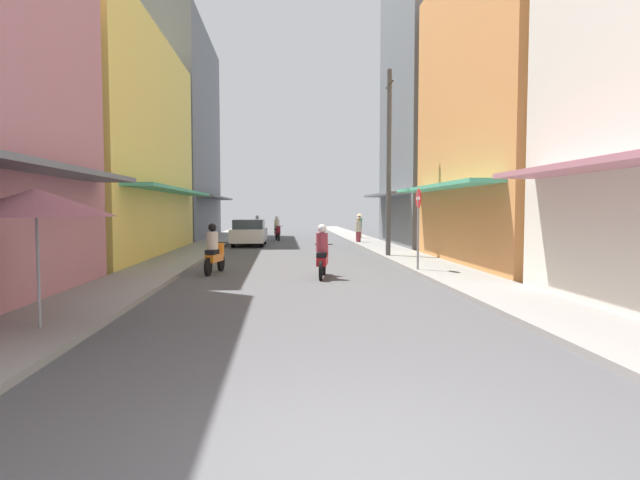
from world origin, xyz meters
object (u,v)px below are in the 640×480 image
object	(u,v)px
motorbike_orange	(214,251)
street_sign_no_entry	(418,219)
parked_car	(249,232)
motorbike_white	(258,227)
pedestrian_midway	(358,231)
motorbike_maroon	(277,230)
pedestrian_far	(359,225)
utility_pole	(389,163)
motorbike_red	(322,254)
vendor_umbrella	(36,202)

from	to	relation	value
motorbike_orange	street_sign_no_entry	bearing A→B (deg)	-3.25
parked_car	street_sign_no_entry	world-z (taller)	street_sign_no_entry
motorbike_white	pedestrian_midway	xyz separation A→B (m)	(6.21, -8.38, 0.06)
pedestrian_midway	motorbike_maroon	bearing A→B (deg)	142.02
motorbike_orange	motorbike_white	world-z (taller)	same
motorbike_orange	street_sign_no_entry	distance (m)	6.45
motorbike_orange	pedestrian_far	world-z (taller)	pedestrian_far
motorbike_maroon	utility_pole	bearing A→B (deg)	-69.32
motorbike_orange	utility_pole	world-z (taller)	utility_pole
motorbike_maroon	motorbike_red	world-z (taller)	same
motorbike_white	motorbike_red	bearing A→B (deg)	-82.59
pedestrian_midway	vendor_umbrella	xyz separation A→B (m)	(-8.28, -21.01, 1.35)
motorbike_orange	vendor_umbrella	size ratio (longest dim) A/B	0.75
pedestrian_far	motorbike_white	bearing A→B (deg)	148.08
motorbike_white	utility_pole	xyz separation A→B (m)	(6.15, -17.05, 3.20)
pedestrian_midway	pedestrian_far	xyz separation A→B (m)	(0.68, 4.09, 0.22)
motorbike_orange	vendor_umbrella	xyz separation A→B (m)	(-1.76, -7.69, 1.41)
parked_car	street_sign_no_entry	distance (m)	14.05
parked_car	pedestrian_midway	bearing A→B (deg)	9.47
motorbike_orange	motorbike_white	size ratio (longest dim) A/B	0.99
pedestrian_midway	vendor_umbrella	distance (m)	22.63
utility_pole	street_sign_no_entry	distance (m)	5.47
motorbike_maroon	pedestrian_midway	world-z (taller)	motorbike_maroon
utility_pole	parked_car	bearing A→B (deg)	128.90
vendor_umbrella	utility_pole	size ratio (longest dim) A/B	0.31
pedestrian_far	street_sign_no_entry	bearing A→B (deg)	-92.73
pedestrian_far	street_sign_no_entry	world-z (taller)	street_sign_no_entry
motorbike_red	motorbike_white	bearing A→B (deg)	97.41
motorbike_white	pedestrian_far	bearing A→B (deg)	-31.92
parked_car	motorbike_maroon	bearing A→B (deg)	72.47
motorbike_maroon	pedestrian_far	world-z (taller)	pedestrian_far
motorbike_maroon	street_sign_no_entry	xyz separation A→B (m)	(4.56, -17.37, 1.01)
pedestrian_far	motorbike_orange	bearing A→B (deg)	-112.48
motorbike_red	motorbike_orange	bearing A→B (deg)	160.37
motorbike_maroon	vendor_umbrella	size ratio (longest dim) A/B	0.75
vendor_umbrella	pedestrian_midway	bearing A→B (deg)	68.50
parked_car	utility_pole	distance (m)	10.30
motorbike_orange	motorbike_red	world-z (taller)	same
motorbike_maroon	utility_pole	xyz separation A→B (m)	(4.66, -12.36, 3.20)
pedestrian_far	utility_pole	size ratio (longest dim) A/B	0.23
motorbike_red	parked_car	size ratio (longest dim) A/B	0.43
vendor_umbrella	utility_pole	distance (m)	14.94
motorbike_maroon	motorbike_white	bearing A→B (deg)	107.54
motorbike_white	utility_pole	size ratio (longest dim) A/B	0.24
pedestrian_midway	pedestrian_far	size ratio (longest dim) A/B	0.88
pedestrian_far	motorbike_red	bearing A→B (deg)	-101.90
vendor_umbrella	utility_pole	bearing A→B (deg)	56.35
motorbike_maroon	pedestrian_midway	size ratio (longest dim) A/B	1.17
motorbike_white	vendor_umbrella	size ratio (longest dim) A/B	0.76
motorbike_orange	utility_pole	xyz separation A→B (m)	(6.46, 4.65, 3.20)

